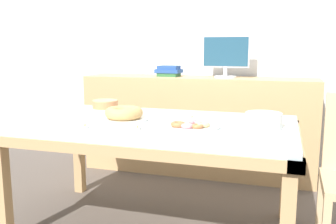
# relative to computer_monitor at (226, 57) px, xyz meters

# --- Properties ---
(wall_back) EXTENTS (8.00, 0.10, 2.60)m
(wall_back) POSITION_rel_computer_monitor_xyz_m (-0.26, 0.30, 0.19)
(wall_back) COLOR silver
(wall_back) RESTS_ON ground
(dining_table) EXTENTS (1.76, 1.01, 0.73)m
(dining_table) POSITION_rel_computer_monitor_xyz_m (-0.26, -1.23, -0.46)
(dining_table) COLOR silver
(dining_table) RESTS_ON ground
(sideboard) EXTENTS (2.16, 0.44, 0.92)m
(sideboard) POSITION_rel_computer_monitor_xyz_m (-0.26, 0.00, -0.65)
(sideboard) COLOR tan
(sideboard) RESTS_ON ground
(computer_monitor) EXTENTS (0.42, 0.20, 0.38)m
(computer_monitor) POSITION_rel_computer_monitor_xyz_m (0.00, 0.00, 0.00)
(computer_monitor) COLOR silver
(computer_monitor) RESTS_ON sideboard
(book_stack) EXTENTS (0.25, 0.18, 0.10)m
(book_stack) POSITION_rel_computer_monitor_xyz_m (-0.54, 0.00, -0.14)
(book_stack) COLOR #2D6638
(book_stack) RESTS_ON sideboard
(cake_chocolate_round) EXTENTS (0.31, 0.31, 0.07)m
(cake_chocolate_round) POSITION_rel_computer_monitor_xyz_m (-0.76, -0.90, -0.35)
(cake_chocolate_round) COLOR white
(cake_chocolate_round) RESTS_ON dining_table
(cake_golden_bundt) EXTENTS (0.31, 0.31, 0.08)m
(cake_golden_bundt) POSITION_rel_computer_monitor_xyz_m (-0.46, -1.24, -0.34)
(cake_golden_bundt) COLOR white
(cake_golden_bundt) RESTS_ON dining_table
(pastry_platter) EXTENTS (0.33, 0.33, 0.04)m
(pastry_platter) POSITION_rel_computer_monitor_xyz_m (0.01, -1.34, -0.36)
(pastry_platter) COLOR white
(pastry_platter) RESTS_ON dining_table
(plate_stack) EXTENTS (0.21, 0.21, 0.09)m
(plate_stack) POSITION_rel_computer_monitor_xyz_m (0.41, -1.22, -0.33)
(plate_stack) COLOR white
(plate_stack) RESTS_ON dining_table
(tealight_left_edge) EXTENTS (0.04, 0.04, 0.04)m
(tealight_left_edge) POSITION_rel_computer_monitor_xyz_m (-0.58, -1.53, -0.37)
(tealight_left_edge) COLOR silver
(tealight_left_edge) RESTS_ON dining_table
(tealight_centre) EXTENTS (0.04, 0.04, 0.04)m
(tealight_centre) POSITION_rel_computer_monitor_xyz_m (-0.27, -1.49, -0.37)
(tealight_centre) COLOR silver
(tealight_centre) RESTS_ON dining_table
(tealight_right_edge) EXTENTS (0.04, 0.04, 0.04)m
(tealight_right_edge) POSITION_rel_computer_monitor_xyz_m (-0.04, -1.11, -0.37)
(tealight_right_edge) COLOR silver
(tealight_right_edge) RESTS_ON dining_table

